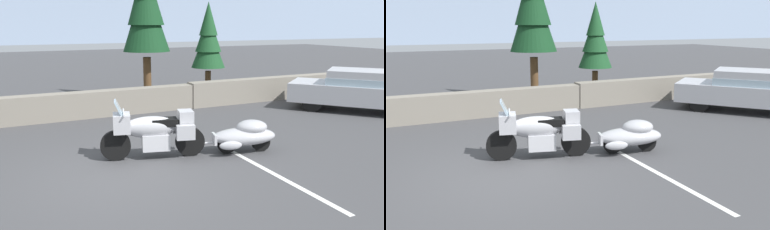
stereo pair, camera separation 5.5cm
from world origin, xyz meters
TOP-DOWN VIEW (x-y plane):
  - ground_plane at (0.00, 0.00)m, footprint 80.00×80.00m
  - stone_guard_wall at (0.46, 5.25)m, footprint 24.00×0.57m
  - distant_ridgeline at (0.00, 95.27)m, footprint 240.00×80.00m
  - touring_motorcycle at (0.88, 0.66)m, footprint 2.27×1.10m
  - car_shaped_trailer at (2.93, 0.12)m, footprint 2.22×1.07m
  - sedan_at_right_edge at (8.97, 2.16)m, footprint 4.23×4.65m
  - pine_tree_tall at (3.07, 7.12)m, footprint 1.77×1.77m
  - pine_tree_secondary at (5.48, 6.68)m, footprint 1.34×1.34m
  - parking_stripe_marker at (2.70, -1.50)m, footprint 0.12×3.60m

SIDE VIEW (x-z plane):
  - ground_plane at x=0.00m, z-range 0.00..0.00m
  - parking_stripe_marker at x=2.70m, z-range 0.00..0.01m
  - car_shaped_trailer at x=2.93m, z-range 0.03..0.79m
  - stone_guard_wall at x=0.46m, z-range -0.02..0.86m
  - touring_motorcycle at x=0.88m, z-range -0.04..1.29m
  - sedan_at_right_edge at x=8.97m, z-range 0.07..1.48m
  - pine_tree_secondary at x=5.48m, z-range 0.47..4.25m
  - pine_tree_tall at x=3.07m, z-range 0.74..6.59m
  - distant_ridgeline at x=0.00m, z-range 0.00..16.00m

